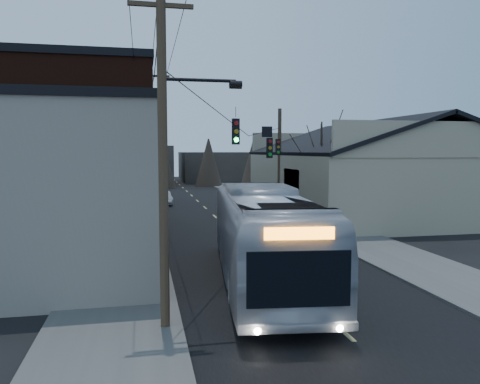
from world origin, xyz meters
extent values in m
plane|color=black|center=(0.00, 0.00, 0.00)|extent=(160.00, 160.00, 0.00)
cube|color=black|center=(0.00, 30.00, 0.01)|extent=(9.00, 110.00, 0.02)
cube|color=#474744|center=(-6.50, 30.00, 0.06)|extent=(4.00, 110.00, 0.12)
cube|color=#474744|center=(6.50, 30.00, 0.06)|extent=(4.00, 110.00, 0.12)
cube|color=#6C655A|center=(-9.00, 9.00, 3.50)|extent=(8.00, 8.00, 7.00)
cube|color=black|center=(-10.00, 20.00, 5.00)|extent=(10.00, 12.00, 10.00)
cube|color=#332E29|center=(-9.50, 36.00, 3.50)|extent=(9.00, 14.00, 7.00)
cube|color=gray|center=(13.00, 25.00, 2.50)|extent=(16.00, 20.00, 5.00)
cube|color=black|center=(9.00, 25.00, 6.30)|extent=(8.16, 20.60, 2.86)
cube|color=black|center=(17.00, 25.00, 6.30)|extent=(8.16, 20.60, 2.86)
cube|color=#332E29|center=(-6.00, 65.00, 3.00)|extent=(10.00, 12.00, 6.00)
cube|color=#332E29|center=(7.00, 70.00, 2.50)|extent=(12.00, 14.00, 5.00)
cone|color=black|center=(6.50, 20.00, 3.60)|extent=(0.40, 0.40, 7.20)
cylinder|color=#382B1E|center=(-5.00, 3.00, 5.25)|extent=(0.28, 0.28, 10.50)
cylinder|color=#382B1E|center=(-5.00, 18.00, 5.00)|extent=(0.28, 0.28, 10.00)
cube|color=#382B1E|center=(-5.00, 18.00, 9.60)|extent=(2.20, 0.12, 0.12)
cylinder|color=#382B1E|center=(-5.00, 33.00, 4.75)|extent=(0.28, 0.28, 9.50)
cube|color=#382B1E|center=(-5.00, 33.00, 9.10)|extent=(2.20, 0.12, 0.12)
cylinder|color=#382B1E|center=(-5.00, 48.00, 4.50)|extent=(0.28, 0.28, 9.00)
cube|color=#382B1E|center=(-5.00, 48.00, 8.60)|extent=(2.20, 0.12, 0.12)
cylinder|color=#382B1E|center=(5.00, 25.00, 4.25)|extent=(0.28, 0.28, 8.50)
cube|color=black|center=(-2.00, 7.50, 5.95)|extent=(0.28, 0.20, 1.00)
cube|color=black|center=(0.60, 12.00, 5.35)|extent=(0.28, 0.20, 1.00)
cube|color=black|center=(2.80, 18.00, 5.45)|extent=(0.28, 0.20, 1.00)
imported|color=#AAADB6|center=(-0.92, 7.32, 1.87)|extent=(4.69, 13.68, 3.73)
imported|color=#989A9F|center=(-3.66, 35.15, 0.64)|extent=(1.78, 4.04, 1.29)
camera|label=1|loc=(-5.58, -10.41, 5.19)|focal=35.00mm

